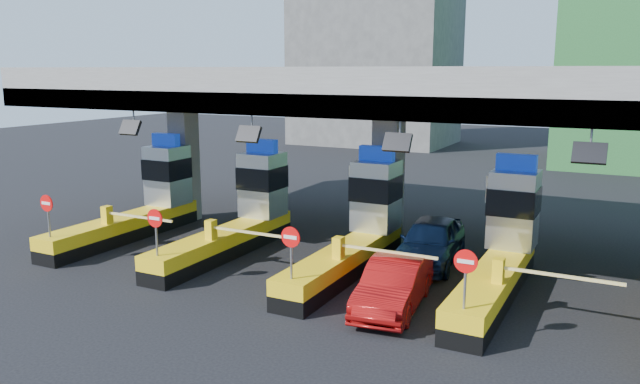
% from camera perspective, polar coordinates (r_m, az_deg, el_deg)
% --- Properties ---
extents(ground, '(120.00, 120.00, 0.00)m').
position_cam_1_polar(ground, '(22.34, 3.30, -6.92)').
color(ground, black).
rests_on(ground, ground).
extents(toll_canopy, '(28.00, 12.09, 7.00)m').
position_cam_1_polar(toll_canopy, '(23.91, 6.30, 9.19)').
color(toll_canopy, slate).
rests_on(toll_canopy, ground).
extents(toll_lane_far_left, '(4.43, 8.00, 4.16)m').
position_cam_1_polar(toll_lane_far_left, '(27.63, -15.73, -0.81)').
color(toll_lane_far_left, black).
rests_on(toll_lane_far_left, ground).
extents(toll_lane_left, '(4.43, 8.00, 4.16)m').
position_cam_1_polar(toll_lane_left, '(24.56, -7.12, -1.94)').
color(toll_lane_left, black).
rests_on(toll_lane_left, ground).
extents(toll_lane_center, '(4.43, 8.00, 4.16)m').
position_cam_1_polar(toll_lane_center, '(22.20, 3.64, -3.29)').
color(toll_lane_center, black).
rests_on(toll_lane_center, ground).
extents(toll_lane_right, '(4.43, 8.00, 4.16)m').
position_cam_1_polar(toll_lane_right, '(20.79, 16.42, -4.73)').
color(toll_lane_right, black).
rests_on(toll_lane_right, ground).
extents(bg_building_concrete, '(14.00, 10.00, 18.00)m').
position_cam_1_polar(bg_building_concrete, '(59.89, 5.16, 13.09)').
color(bg_building_concrete, '#4C4C49').
rests_on(bg_building_concrete, ground).
extents(van, '(2.39, 5.06, 1.67)m').
position_cam_1_polar(van, '(22.89, 10.08, -4.45)').
color(van, black).
rests_on(van, ground).
extents(red_car, '(2.02, 4.53, 1.45)m').
position_cam_1_polar(red_car, '(18.55, 6.74, -8.46)').
color(red_car, maroon).
rests_on(red_car, ground).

